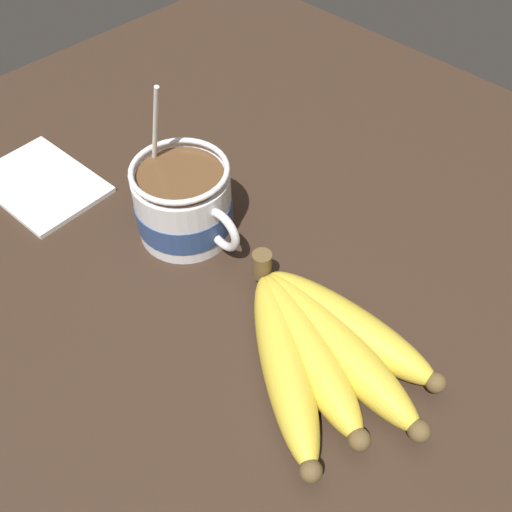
# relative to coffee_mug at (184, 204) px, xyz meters

# --- Properties ---
(table) EXTENTS (1.06, 1.06, 0.04)m
(table) POSITION_rel_coffee_mug_xyz_m (0.09, -0.02, -0.06)
(table) COLOR #332319
(table) RESTS_ON ground
(coffee_mug) EXTENTS (0.14, 0.10, 0.17)m
(coffee_mug) POSITION_rel_coffee_mug_xyz_m (0.00, 0.00, 0.00)
(coffee_mug) COLOR silver
(coffee_mug) RESTS_ON table
(banana_bunch) EXTENTS (0.23, 0.17, 0.04)m
(banana_bunch) POSITION_rel_coffee_mug_xyz_m (0.21, -0.02, -0.02)
(banana_bunch) COLOR brown
(banana_bunch) RESTS_ON table
(napkin) EXTENTS (0.16, 0.11, 0.01)m
(napkin) POSITION_rel_coffee_mug_xyz_m (-0.18, -0.08, -0.04)
(napkin) COLOR white
(napkin) RESTS_ON table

